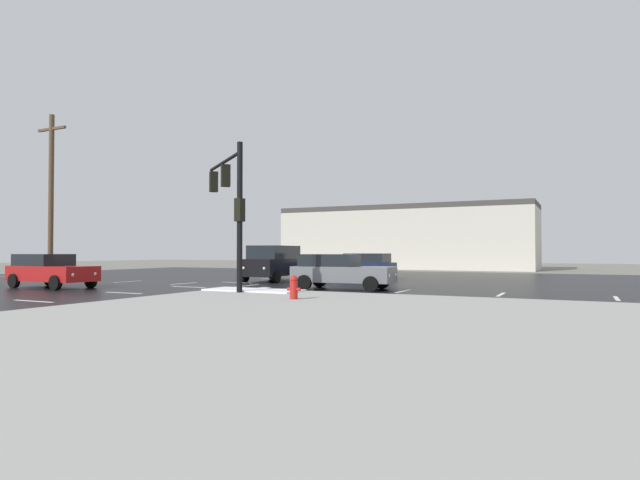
{
  "coord_description": "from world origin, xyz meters",
  "views": [
    {
      "loc": [
        16.83,
        -21.99,
        1.74
      ],
      "look_at": [
        1.44,
        9.31,
        2.47
      ],
      "focal_mm": 29.76,
      "sensor_mm": 36.0,
      "label": 1
    }
  ],
  "objects_px": {
    "fire_hydrant": "(294,287)",
    "sedan_grey": "(340,271)",
    "sedan_navy": "(360,266)",
    "sedan_red": "(50,270)",
    "utility_pole_mid": "(51,194)",
    "suv_black": "(274,262)",
    "traffic_signal_mast": "(231,195)"
  },
  "relations": [
    {
      "from": "fire_hydrant",
      "to": "sedan_navy",
      "type": "relative_size",
      "value": 0.17
    },
    {
      "from": "suv_black",
      "to": "fire_hydrant",
      "type": "bearing_deg",
      "value": 29.96
    },
    {
      "from": "sedan_navy",
      "to": "traffic_signal_mast",
      "type": "bearing_deg",
      "value": 86.24
    },
    {
      "from": "fire_hydrant",
      "to": "sedan_red",
      "type": "distance_m",
      "value": 13.84
    },
    {
      "from": "suv_black",
      "to": "utility_pole_mid",
      "type": "relative_size",
      "value": 0.53
    },
    {
      "from": "sedan_grey",
      "to": "traffic_signal_mast",
      "type": "bearing_deg",
      "value": -133.62
    },
    {
      "from": "sedan_red",
      "to": "utility_pole_mid",
      "type": "relative_size",
      "value": 0.49
    },
    {
      "from": "sedan_navy",
      "to": "suv_black",
      "type": "relative_size",
      "value": 0.92
    },
    {
      "from": "traffic_signal_mast",
      "to": "fire_hydrant",
      "type": "bearing_deg",
      "value": -170.23
    },
    {
      "from": "sedan_red",
      "to": "suv_black",
      "type": "height_order",
      "value": "suv_black"
    },
    {
      "from": "sedan_grey",
      "to": "utility_pole_mid",
      "type": "relative_size",
      "value": 0.49
    },
    {
      "from": "sedan_red",
      "to": "suv_black",
      "type": "distance_m",
      "value": 11.51
    },
    {
      "from": "sedan_grey",
      "to": "suv_black",
      "type": "distance_m",
      "value": 7.49
    },
    {
      "from": "fire_hydrant",
      "to": "traffic_signal_mast",
      "type": "bearing_deg",
      "value": 150.31
    },
    {
      "from": "suv_black",
      "to": "utility_pole_mid",
      "type": "distance_m",
      "value": 13.03
    },
    {
      "from": "sedan_red",
      "to": "utility_pole_mid",
      "type": "xyz_separation_m",
      "value": [
        -4.22,
        3.16,
        4.06
      ]
    },
    {
      "from": "sedan_navy",
      "to": "sedan_red",
      "type": "bearing_deg",
      "value": 52.76
    },
    {
      "from": "sedan_grey",
      "to": "suv_black",
      "type": "bearing_deg",
      "value": 140.1
    },
    {
      "from": "sedan_navy",
      "to": "suv_black",
      "type": "bearing_deg",
      "value": 46.42
    },
    {
      "from": "traffic_signal_mast",
      "to": "sedan_red",
      "type": "distance_m",
      "value": 10.01
    },
    {
      "from": "traffic_signal_mast",
      "to": "sedan_navy",
      "type": "height_order",
      "value": "traffic_signal_mast"
    },
    {
      "from": "fire_hydrant",
      "to": "suv_black",
      "type": "xyz_separation_m",
      "value": [
        -7.26,
        10.75,
        0.55
      ]
    },
    {
      "from": "fire_hydrant",
      "to": "sedan_grey",
      "type": "xyz_separation_m",
      "value": [
        -1.17,
        6.39,
        0.32
      ]
    },
    {
      "from": "sedan_navy",
      "to": "suv_black",
      "type": "height_order",
      "value": "suv_black"
    },
    {
      "from": "traffic_signal_mast",
      "to": "sedan_grey",
      "type": "height_order",
      "value": "traffic_signal_mast"
    },
    {
      "from": "sedan_navy",
      "to": "utility_pole_mid",
      "type": "bearing_deg",
      "value": 35.44
    },
    {
      "from": "sedan_red",
      "to": "suv_black",
      "type": "relative_size",
      "value": 0.93
    },
    {
      "from": "suv_black",
      "to": "sedan_grey",
      "type": "bearing_deg",
      "value": 50.31
    },
    {
      "from": "traffic_signal_mast",
      "to": "fire_hydrant",
      "type": "height_order",
      "value": "traffic_signal_mast"
    },
    {
      "from": "sedan_navy",
      "to": "sedan_red",
      "type": "xyz_separation_m",
      "value": [
        -10.26,
        -13.38,
        0.0
      ]
    },
    {
      "from": "sedan_red",
      "to": "traffic_signal_mast",
      "type": "bearing_deg",
      "value": 10.11
    },
    {
      "from": "fire_hydrant",
      "to": "suv_black",
      "type": "relative_size",
      "value": 0.16
    }
  ]
}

